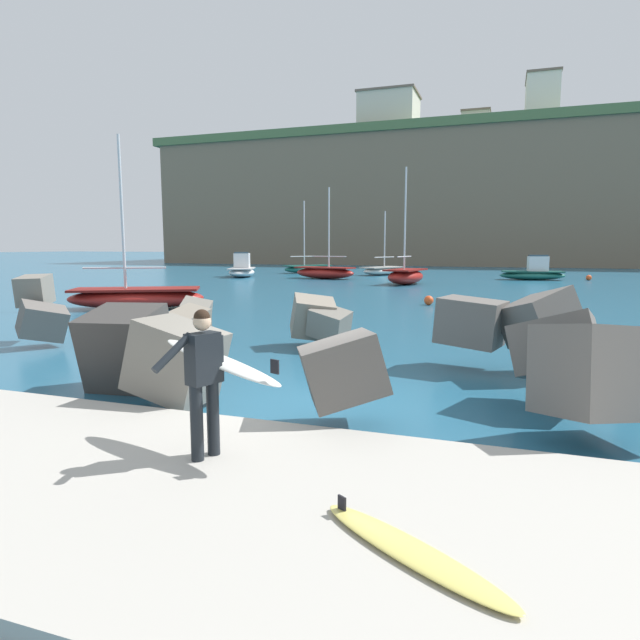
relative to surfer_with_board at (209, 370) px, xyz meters
name	(u,v)px	position (x,y,z in m)	size (l,w,h in m)	color
ground_plane	(318,403)	(0.26, 3.18, -1.28)	(400.00, 400.00, 0.00)	#235B7A
walkway_path	(193,496)	(0.26, -0.82, -1.16)	(48.00, 4.40, 0.24)	#B2ADA3
breakwater_jetty	(236,334)	(-1.84, 4.13, -0.31)	(30.65, 7.67, 2.04)	#3D3A38
surfer_with_board	(209,370)	(0.00, 0.00, 0.00)	(2.08, 1.48, 1.78)	black
spare_surfboard	(411,551)	(2.64, -1.38, -1.00)	(1.89, 1.36, 0.19)	#E0D166
boat_near_left	(534,272)	(5.42, 41.14, -0.67)	(5.21, 2.35, 2.01)	#1E6656
boat_near_right	(382,270)	(-7.72, 44.38, -0.83)	(3.79, 5.37, 5.93)	beige
boat_mid_centre	(242,269)	(-18.82, 37.44, -0.62)	(3.76, 5.33, 2.19)	white
boat_mid_right	(308,268)	(-15.71, 45.85, -0.81)	(4.64, 5.39, 7.16)	#1E6656
boat_far_left	(325,272)	(-11.00, 37.23, -0.73)	(5.66, 3.00, 7.46)	maroon
boat_far_centre	(406,276)	(-3.44, 32.80, -0.66)	(2.88, 4.57, 8.12)	maroon
boat_far_right	(136,297)	(-11.95, 14.08, -0.77)	(6.09, 4.51, 7.38)	maroon
mooring_buoy_inner	(429,300)	(-0.04, 19.71, -1.06)	(0.44, 0.44, 0.44)	#E54C1E
mooring_buoy_middle	(589,278)	(9.56, 41.90, -1.06)	(0.44, 0.44, 0.44)	#E54C1E
headland_bluff	(512,201)	(3.71, 84.03, 8.34)	(105.77, 33.18, 19.19)	#756651
station_building_west	(476,130)	(-2.52, 92.35, 20.83)	(4.76, 6.15, 5.79)	#B2ADA3
station_building_central	(542,101)	(6.99, 78.11, 21.27)	(4.47, 6.95, 6.69)	silver
station_building_east	(389,113)	(-13.84, 75.32, 20.66)	(8.35, 7.61, 5.47)	beige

